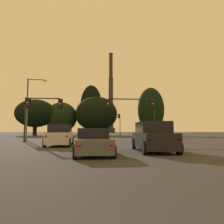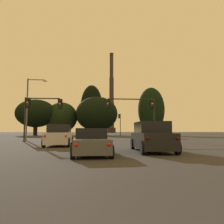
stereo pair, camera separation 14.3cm
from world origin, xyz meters
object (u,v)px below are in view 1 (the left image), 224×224
(suv_left_lane_front, at_px, (60,135))
(street_lamp, at_px, (30,102))
(suv_right_lane_second, at_px, (153,137))
(smokestack, at_px, (111,101))
(traffic_light_overhead_right, at_px, (138,108))
(traffic_light_far_right, at_px, (120,121))
(sedan_center_lane_second, at_px, (93,142))
(traffic_light_overhead_left, at_px, (38,108))

(suv_left_lane_front, xyz_separation_m, street_lamp, (-5.69, 11.17, 4.30))
(suv_right_lane_second, relative_size, smokestack, 0.08)
(traffic_light_overhead_right, distance_m, smokestack, 139.81)
(suv_left_lane_front, height_order, traffic_light_far_right, traffic_light_far_right)
(sedan_center_lane_second, distance_m, traffic_light_overhead_right, 16.75)
(street_lamp, bearing_deg, sedan_center_lane_second, -65.42)
(sedan_center_lane_second, distance_m, traffic_light_far_right, 50.36)
(suv_right_lane_second, bearing_deg, smokestack, 88.19)
(street_lamp, xyz_separation_m, smokestack, (23.20, 134.86, 19.06))
(sedan_center_lane_second, bearing_deg, street_lamp, 112.20)
(suv_left_lane_front, relative_size, sedan_center_lane_second, 1.04)
(traffic_light_overhead_left, relative_size, street_lamp, 0.63)
(traffic_light_overhead_left, height_order, smokestack, smokestack)
(suv_right_lane_second, relative_size, traffic_light_far_right, 0.80)
(traffic_light_overhead_right, xyz_separation_m, street_lamp, (-14.32, 3.23, 0.98))
(street_lamp, bearing_deg, traffic_light_overhead_right, -12.70)
(traffic_light_overhead_left, bearing_deg, suv_right_lane_second, -52.87)
(suv_left_lane_front, distance_m, street_lamp, 13.25)
(suv_right_lane_second, bearing_deg, sedan_center_lane_second, -157.75)
(suv_left_lane_front, distance_m, traffic_light_overhead_right, 12.19)
(suv_left_lane_front, bearing_deg, traffic_light_overhead_right, 41.54)
(traffic_light_far_right, height_order, street_lamp, street_lamp)
(suv_left_lane_front, height_order, suv_right_lane_second, same)
(smokestack, bearing_deg, traffic_light_overhead_left, -98.76)
(suv_right_lane_second, xyz_separation_m, sedan_center_lane_second, (-3.81, -1.38, -0.23))
(street_lamp, bearing_deg, suv_right_lane_second, -54.38)
(suv_left_lane_front, distance_m, smokestack, 148.92)
(suv_left_lane_front, relative_size, traffic_light_far_right, 0.79)
(traffic_light_overhead_right, bearing_deg, traffic_light_far_right, 86.51)
(traffic_light_far_right, relative_size, smokestack, 0.10)
(suv_right_lane_second, xyz_separation_m, traffic_light_overhead_right, (2.05, 13.90, 3.33))
(suv_right_lane_second, distance_m, traffic_light_overhead_left, 17.51)
(traffic_light_far_right, bearing_deg, sedan_center_lane_second, -99.10)
(sedan_center_lane_second, relative_size, traffic_light_overhead_left, 0.88)
(sedan_center_lane_second, bearing_deg, suv_right_lane_second, 17.57)
(sedan_center_lane_second, bearing_deg, suv_left_lane_front, 108.36)
(traffic_light_far_right, xyz_separation_m, traffic_light_overhead_right, (-2.09, -34.33, 0.16))
(street_lamp, bearing_deg, smokestack, 80.24)
(smokestack, bearing_deg, suv_right_lane_second, -94.11)
(suv_right_lane_second, height_order, traffic_light_overhead_right, traffic_light_overhead_right)
(suv_left_lane_front, distance_m, sedan_center_lane_second, 7.85)
(suv_left_lane_front, xyz_separation_m, suv_right_lane_second, (6.59, -5.96, 0.00))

